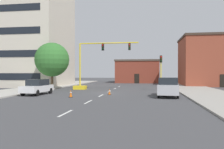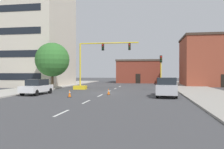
{
  "view_description": "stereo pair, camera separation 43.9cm",
  "coord_description": "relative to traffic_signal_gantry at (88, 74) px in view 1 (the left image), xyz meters",
  "views": [
    {
      "loc": [
        4.93,
        -27.49,
        2.49
      ],
      "look_at": [
        -0.02,
        5.0,
        2.21
      ],
      "focal_mm": 37.01,
      "sensor_mm": 36.0,
      "label": 1
    },
    {
      "loc": [
        5.37,
        -27.42,
        2.49
      ],
      "look_at": [
        -0.02,
        5.0,
        2.21
      ],
      "focal_mm": 37.01,
      "sensor_mm": 36.0,
      "label": 2
    }
  ],
  "objects": [
    {
      "name": "traffic_light_pole_right",
      "position": [
        10.41,
        -1.02,
        1.26
      ],
      "size": [
        0.32,
        0.47,
        4.8
      ],
      "color": "yellow",
      "rests_on": "ground_plane"
    },
    {
      "name": "pickup_truck_silver",
      "position": [
        10.72,
        -8.34,
        -1.29
      ],
      "size": [
        2.48,
        5.56,
        1.99
      ],
      "color": "#BCBCC1",
      "rests_on": "ground_plane"
    },
    {
      "name": "sidewalk_left",
      "position": [
        -8.22,
        2.61,
        -2.2
      ],
      "size": [
        6.0,
        56.0,
        0.14
      ],
      "primitive_type": "cube",
      "color": "#B2ADA3",
      "rests_on": "ground_plane"
    },
    {
      "name": "ground_plane",
      "position": [
        3.62,
        -5.39,
        -2.27
      ],
      "size": [
        160.0,
        160.0,
        0.0
      ],
      "primitive_type": "plane",
      "color": "#424244"
    },
    {
      "name": "traffic_cone_roadside_a",
      "position": [
        0.94,
        -10.56,
        -1.89
      ],
      "size": [
        0.36,
        0.36,
        0.78
      ],
      "color": "black",
      "rests_on": "ground_plane"
    },
    {
      "name": "sedan_white_near_left",
      "position": [
        -3.67,
        -8.5,
        -1.38
      ],
      "size": [
        2.05,
        4.58,
        1.74
      ],
      "color": "white",
      "rests_on": "ground_plane"
    },
    {
      "name": "lane_stripe_seg_4",
      "position": [
        3.62,
        2.61,
        -2.27
      ],
      "size": [
        0.16,
        2.4,
        0.01
      ],
      "primitive_type": "cube",
      "color": "silver",
      "rests_on": "ground_plane"
    },
    {
      "name": "lane_stripe_seg_5",
      "position": [
        3.62,
        8.11,
        -2.27
      ],
      "size": [
        0.16,
        2.4,
        0.01
      ],
      "primitive_type": "cube",
      "color": "silver",
      "rests_on": "ground_plane"
    },
    {
      "name": "building_tall_left",
      "position": [
        -14.58,
        7.86,
        7.09
      ],
      "size": [
        16.28,
        13.55,
        18.71
      ],
      "color": "beige",
      "rests_on": "ground_plane"
    },
    {
      "name": "building_brick_center",
      "position": [
        6.21,
        25.48,
        0.52
      ],
      "size": [
        10.6,
        10.13,
        5.56
      ],
      "color": "brown",
      "rests_on": "ground_plane"
    },
    {
      "name": "traffic_cone_roadside_b",
      "position": [
        4.38,
        -7.42,
        -1.93
      ],
      "size": [
        0.36,
        0.36,
        0.69
      ],
      "color": "black",
      "rests_on": "ground_plane"
    },
    {
      "name": "lane_stripe_seg_1",
      "position": [
        3.62,
        -13.89,
        -2.27
      ],
      "size": [
        0.16,
        2.4,
        0.01
      ],
      "primitive_type": "cube",
      "color": "silver",
      "rests_on": "ground_plane"
    },
    {
      "name": "lane_stripe_seg_2",
      "position": [
        3.62,
        -8.39,
        -2.27
      ],
      "size": [
        0.16,
        2.4,
        0.01
      ],
      "primitive_type": "cube",
      "color": "silver",
      "rests_on": "ground_plane"
    },
    {
      "name": "lane_stripe_seg_3",
      "position": [
        3.62,
        -2.89,
        -2.27
      ],
      "size": [
        0.16,
        2.4,
        0.01
      ],
      "primitive_type": "cube",
      "color": "silver",
      "rests_on": "ground_plane"
    },
    {
      "name": "building_row_right",
      "position": [
        21.22,
        13.42,
        2.39
      ],
      "size": [
        12.45,
        10.67,
        9.3
      ],
      "color": "brown",
      "rests_on": "ground_plane"
    },
    {
      "name": "sidewalk_right",
      "position": [
        15.47,
        2.61,
        -2.2
      ],
      "size": [
        6.0,
        56.0,
        0.14
      ],
      "primitive_type": "cube",
      "color": "#9E998E",
      "rests_on": "ground_plane"
    },
    {
      "name": "traffic_signal_gantry",
      "position": [
        0.0,
        0.0,
        0.0
      ],
      "size": [
        9.48,
        1.2,
        6.83
      ],
      "color": "yellow",
      "rests_on": "ground_plane"
    },
    {
      "name": "tree_left_near",
      "position": [
        -5.28,
        -0.68,
        2.12
      ],
      "size": [
        5.01,
        5.01,
        6.9
      ],
      "color": "brown",
      "rests_on": "ground_plane"
    },
    {
      "name": "lane_stripe_seg_0",
      "position": [
        3.62,
        -19.39,
        -2.27
      ],
      "size": [
        0.16,
        2.4,
        0.01
      ],
      "primitive_type": "cube",
      "color": "silver",
      "rests_on": "ground_plane"
    }
  ]
}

